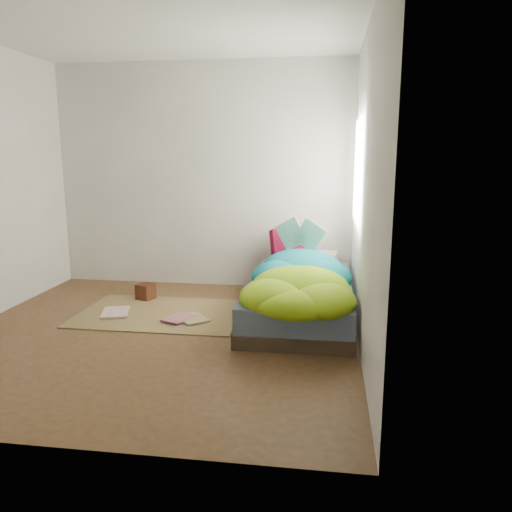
{
  "coord_description": "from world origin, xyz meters",
  "views": [
    {
      "loc": [
        1.46,
        -4.01,
        1.57
      ],
      "look_at": [
        0.78,
        0.75,
        0.57
      ],
      "focal_mm": 35.0,
      "sensor_mm": 36.0,
      "label": 1
    }
  ],
  "objects": [
    {
      "name": "floor_book_c",
      "position": [
        0.13,
        0.3,
        0.02
      ],
      "size": [
        0.38,
        0.39,
        0.02
      ],
      "primitive_type": "imported",
      "rotation": [
        0.0,
        0.0,
        0.71
      ],
      "color": "tan",
      "rests_on": "rug"
    },
    {
      "name": "duvet",
      "position": [
        1.22,
        0.5,
        0.51
      ],
      "size": [
        0.96,
        1.84,
        0.34
      ],
      "primitive_type": null,
      "color": "#07566B",
      "rests_on": "bed"
    },
    {
      "name": "bed",
      "position": [
        1.22,
        0.72,
        0.17
      ],
      "size": [
        1.0,
        2.0,
        0.34
      ],
      "color": "#37271E",
      "rests_on": "ground"
    },
    {
      "name": "pillow_magenta",
      "position": [
        1.05,
        1.5,
        0.54
      ],
      "size": [
        0.41,
        0.28,
        0.4
      ],
      "primitive_type": "cube",
      "rotation": [
        0.0,
        0.0,
        0.45
      ],
      "color": "#4B051F",
      "rests_on": "bed"
    },
    {
      "name": "room_walls",
      "position": [
        0.01,
        0.01,
        1.63
      ],
      "size": [
        3.54,
        3.54,
        2.62
      ],
      "color": "#B8B7AF",
      "rests_on": "ground"
    },
    {
      "name": "open_book",
      "position": [
        1.18,
        1.24,
        0.82
      ],
      "size": [
        0.46,
        0.25,
        0.28
      ],
      "primitive_type": null,
      "rotation": [
        0.0,
        0.0,
        -0.34
      ],
      "color": "#2C8931",
      "rests_on": "duvet"
    },
    {
      "name": "wooden_box",
      "position": [
        -0.47,
        1.0,
        0.09
      ],
      "size": [
        0.21,
        0.21,
        0.16
      ],
      "primitive_type": "cube",
      "rotation": [
        0.0,
        0.0,
        -0.36
      ],
      "color": "#3B1C0D",
      "rests_on": "rug"
    },
    {
      "name": "floor_book_b",
      "position": [
        -0.01,
        0.4,
        0.03
      ],
      "size": [
        0.32,
        0.35,
        0.03
      ],
      "primitive_type": "imported",
      "rotation": [
        0.0,
        0.0,
        -0.44
      ],
      "color": "#B26771",
      "rests_on": "rug"
    },
    {
      "name": "ground",
      "position": [
        0.0,
        0.0,
        0.0
      ],
      "size": [
        3.5,
        3.5,
        0.0
      ],
      "primitive_type": "cube",
      "color": "#403018",
      "rests_on": "ground"
    },
    {
      "name": "rug",
      "position": [
        -0.15,
        0.55,
        0.01
      ],
      "size": [
        1.6,
        1.1,
        0.01
      ],
      "primitive_type": "cube",
      "color": "brown",
      "rests_on": "ground"
    },
    {
      "name": "pillow_floral",
      "position": [
        1.29,
        1.48,
        0.4
      ],
      "size": [
        0.6,
        0.45,
        0.12
      ],
      "primitive_type": "cube",
      "rotation": [
        0.0,
        0.0,
        -0.22
      ],
      "color": "silver",
      "rests_on": "bed"
    },
    {
      "name": "floor_book_a",
      "position": [
        -0.7,
        0.41,
        0.03
      ],
      "size": [
        0.34,
        0.41,
        0.03
      ],
      "primitive_type": "imported",
      "rotation": [
        0.0,
        0.0,
        0.3
      ],
      "color": "silver",
      "rests_on": "rug"
    }
  ]
}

